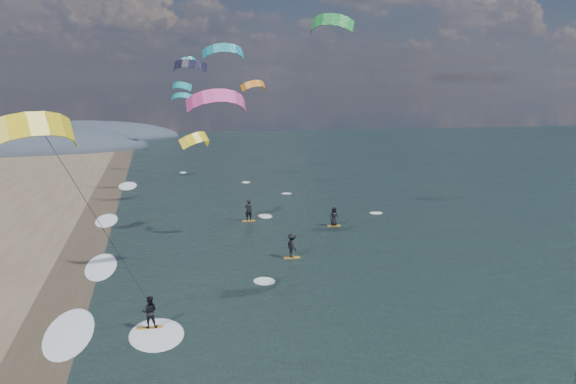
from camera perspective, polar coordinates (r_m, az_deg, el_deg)
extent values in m
cube|color=#382D23|center=(28.65, -22.06, -15.42)|extent=(3.00, 240.00, 0.00)
ellipsoid|color=#3D4756|center=(136.86, -18.04, 4.58)|extent=(40.00, 18.00, 7.00)
cube|color=orange|center=(32.51, -12.15, -11.73)|extent=(1.25, 0.38, 0.06)
imported|color=black|center=(32.22, -12.21, -10.37)|extent=(0.81, 0.66, 1.58)
ellipsoid|color=white|center=(31.77, -11.61, -12.29)|extent=(2.60, 4.20, 0.12)
cylinder|color=black|center=(28.01, -16.22, -2.99)|extent=(0.02, 0.02, 11.44)
cube|color=orange|center=(43.57, 0.35, -5.84)|extent=(1.10, 0.35, 0.05)
imported|color=black|center=(43.35, 0.35, -4.77)|extent=(0.87, 1.18, 1.63)
cube|color=orange|center=(52.94, 4.09, -2.99)|extent=(1.10, 0.35, 0.05)
imported|color=black|center=(52.77, 4.10, -2.16)|extent=(0.79, 0.56, 1.51)
cube|color=orange|center=(54.70, -3.52, -2.56)|extent=(1.10, 0.35, 0.05)
imported|color=black|center=(54.51, -3.53, -1.61)|extent=(0.73, 0.56, 1.79)
ellipsoid|color=white|center=(33.00, -18.41, -11.75)|extent=(2.40, 5.40, 0.11)
ellipsoid|color=white|center=(43.36, -16.74, -6.40)|extent=(2.40, 5.40, 0.11)
ellipsoid|color=white|center=(56.90, -15.53, -2.44)|extent=(2.40, 5.40, 0.11)
ellipsoid|color=white|center=(74.55, -14.63, 0.51)|extent=(2.40, 5.40, 0.11)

